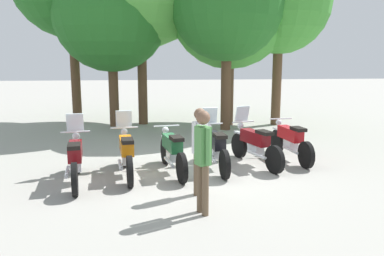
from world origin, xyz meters
TOP-DOWN VIEW (x-y plane):
  - ground_plane at (0.00, 0.00)m, footprint 80.00×80.00m
  - motorcycle_0 at (-2.53, -0.61)m, footprint 0.62×2.18m
  - motorcycle_1 at (-1.52, -0.21)m, footprint 0.62×2.19m
  - motorcycle_2 at (-0.51, -0.10)m, footprint 0.66×2.17m
  - motorcycle_3 at (0.50, 0.09)m, footprint 0.62×2.19m
  - motorcycle_4 at (1.50, 0.32)m, footprint 0.85×2.12m
  - motorcycle_5 at (2.52, 0.67)m, footprint 0.62×2.19m
  - person_0 at (-0.09, -1.58)m, footprint 0.36×0.32m
  - person_1 at (-0.16, -2.51)m, footprint 0.30×0.40m
  - tree_1 at (-2.33, 6.28)m, footprint 4.21×4.21m
  - tree_3 at (1.74, 5.08)m, footprint 3.95×3.95m
  - tree_4 at (2.07, 6.11)m, footprint 4.62×4.62m
  - tree_5 at (3.90, 5.91)m, footprint 3.78×3.78m

SIDE VIEW (x-z plane):
  - ground_plane at x=0.00m, z-range 0.00..0.00m
  - motorcycle_2 at x=-0.51m, z-range 0.01..1.00m
  - motorcycle_5 at x=2.52m, z-range 0.01..1.00m
  - motorcycle_0 at x=-2.53m, z-range -0.17..1.20m
  - motorcycle_1 at x=-1.52m, z-range -0.17..1.20m
  - motorcycle_3 at x=0.50m, z-range -0.17..1.20m
  - motorcycle_4 at x=1.50m, z-range -0.17..1.20m
  - person_0 at x=-0.09m, z-range 0.13..1.77m
  - person_1 at x=-0.16m, z-range 0.15..1.87m
  - tree_1 at x=-2.33m, z-range 1.01..7.27m
  - tree_3 at x=1.74m, z-range 1.20..7.58m
  - tree_4 at x=2.07m, z-range 1.06..7.83m
  - tree_5 at x=3.90m, z-range 1.33..7.82m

